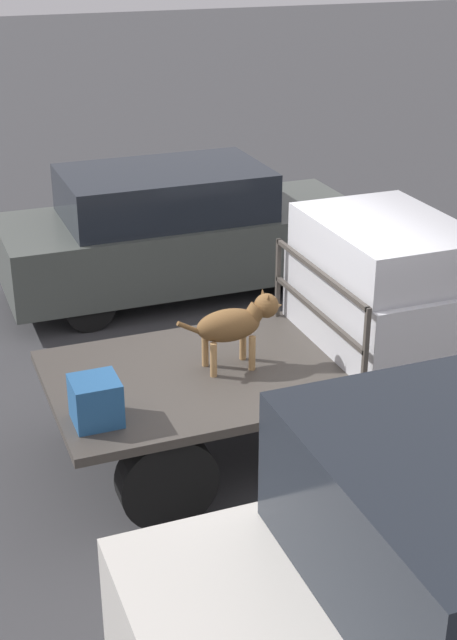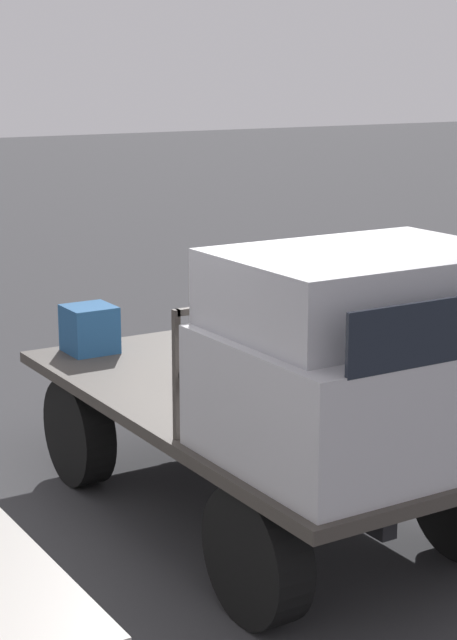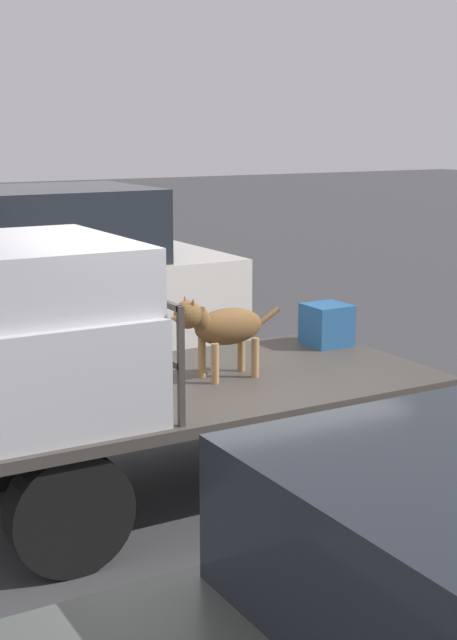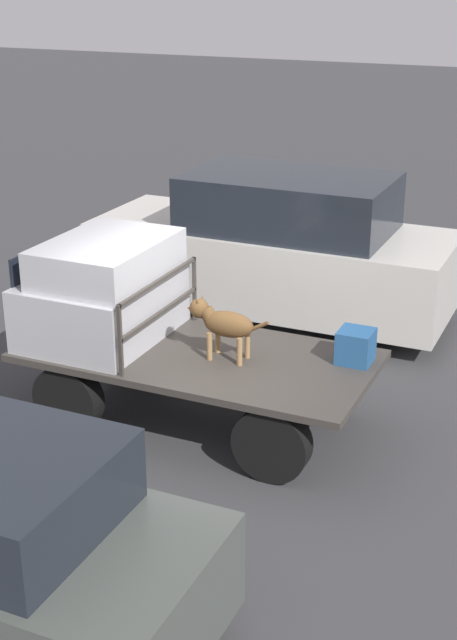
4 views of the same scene
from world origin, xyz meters
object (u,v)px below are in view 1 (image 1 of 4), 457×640
dog (237,323)px  parked_sedan (178,232)px  flatbed_truck (269,385)px  cargo_crate (96,401)px

dog → parked_sedan: (0.69, 3.79, -0.46)m
flatbed_truck → parked_sedan: (0.38, 3.80, 0.21)m
flatbed_truck → parked_sedan: parked_sedan is taller
cargo_crate → parked_sedan: parked_sedan is taller
flatbed_truck → cargo_crate: 1.80m
flatbed_truck → parked_sedan: 3.82m
flatbed_truck → dog: 0.74m
dog → parked_sedan: bearing=78.5°
cargo_crate → dog: bearing=19.5°
flatbed_truck → dog: bearing=178.1°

